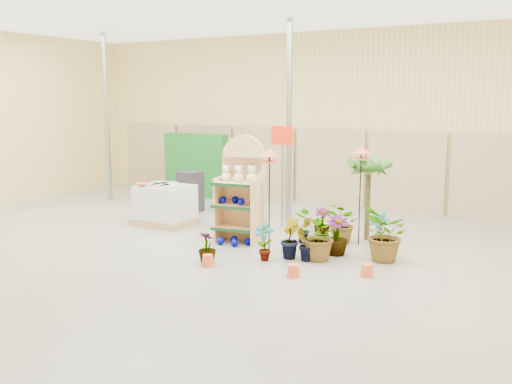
# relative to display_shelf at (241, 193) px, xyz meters

# --- Properties ---
(room) EXTENTS (15.20, 12.10, 4.70)m
(room) POSITION_rel_display_shelf_xyz_m (0.01, -0.56, 1.26)
(room) COLOR slate
(room) RESTS_ON ground
(display_shelf) EXTENTS (0.95, 0.69, 2.10)m
(display_shelf) POSITION_rel_display_shelf_xyz_m (0.00, 0.00, 0.00)
(display_shelf) COLOR tan
(display_shelf) RESTS_ON ground
(teddy_bears) EXTENTS (0.77, 0.19, 0.32)m
(teddy_bears) POSITION_rel_display_shelf_xyz_m (0.02, -0.10, 0.37)
(teddy_bears) COLOR #F0E2CA
(teddy_bears) RESTS_ON display_shelf
(gazing_balls_shelf) EXTENTS (0.77, 0.26, 0.15)m
(gazing_balls_shelf) POSITION_rel_display_shelf_xyz_m (-0.00, -0.12, -0.13)
(gazing_balls_shelf) COLOR #010384
(gazing_balls_shelf) RESTS_ON display_shelf
(gazing_balls_floor) EXTENTS (0.63, 0.39, 0.15)m
(gazing_balls_floor) POSITION_rel_display_shelf_xyz_m (0.05, -0.36, -0.88)
(gazing_balls_floor) COLOR #010384
(gazing_balls_floor) RESTS_ON ground
(pallet_stack) EXTENTS (1.25, 1.04, 0.92)m
(pallet_stack) POSITION_rel_display_shelf_xyz_m (-2.25, 0.43, -0.51)
(pallet_stack) COLOR #9D835B
(pallet_stack) RESTS_ON ground
(charcoal_planters) EXTENTS (0.50, 0.50, 1.00)m
(charcoal_planters) POSITION_rel_display_shelf_xyz_m (-2.62, 1.88, -0.46)
(charcoal_planters) COLOR black
(charcoal_planters) RESTS_ON ground
(trellis_stock) EXTENTS (2.00, 0.30, 1.80)m
(trellis_stock) POSITION_rel_display_shelf_xyz_m (-3.79, 3.73, -0.06)
(trellis_stock) COLOR #17611E
(trellis_stock) RESTS_ON ground
(offer_sign) EXTENTS (0.50, 0.08, 2.20)m
(offer_sign) POSITION_rel_display_shelf_xyz_m (0.11, 1.51, 0.61)
(offer_sign) COLOR gray
(offer_sign) RESTS_ON ground
(bird_table_front) EXTENTS (0.34, 0.34, 1.91)m
(bird_table_front) POSITION_rel_display_shelf_xyz_m (0.88, -0.48, 0.82)
(bird_table_front) COLOR black
(bird_table_front) RESTS_ON ground
(bird_table_right) EXTENTS (0.34, 0.34, 1.91)m
(bird_table_right) POSITION_rel_display_shelf_xyz_m (2.12, 0.87, 0.81)
(bird_table_right) COLOR black
(bird_table_right) RESTS_ON ground
(bird_table_back) EXTENTS (0.34, 0.34, 1.65)m
(bird_table_back) POSITION_rel_display_shelf_xyz_m (-2.07, 2.82, 0.57)
(bird_table_back) COLOR black
(bird_table_back) RESTS_ON ground
(palm) EXTENTS (0.70, 0.70, 1.73)m
(palm) POSITION_rel_display_shelf_xyz_m (2.13, 1.31, 0.51)
(palm) COLOR #46361C
(palm) RESTS_ON ground
(potted_plant_1) EXTENTS (0.49, 0.50, 0.71)m
(potted_plant_1) POSITION_rel_display_shelf_xyz_m (1.37, -0.63, -0.60)
(potted_plant_1) COLOR #2D631B
(potted_plant_1) RESTS_ON ground
(potted_plant_2) EXTENTS (0.79, 0.88, 0.88)m
(potted_plant_2) POSITION_rel_display_shelf_xyz_m (1.88, -0.54, -0.52)
(potted_plant_2) COLOR #2D631B
(potted_plant_2) RESTS_ON ground
(potted_plant_3) EXTENTS (0.55, 0.55, 0.72)m
(potted_plant_3) POSITION_rel_display_shelf_xyz_m (2.02, -0.03, -0.60)
(potted_plant_3) COLOR #2D631B
(potted_plant_3) RESTS_ON ground
(potted_plant_4) EXTENTS (0.49, 0.43, 0.78)m
(potted_plant_4) POSITION_rel_display_shelf_xyz_m (2.65, 0.48, -0.57)
(potted_plant_4) COLOR #2D631B
(potted_plant_4) RESTS_ON ground
(potted_plant_5) EXTENTS (0.38, 0.36, 0.53)m
(potted_plant_5) POSITION_rel_display_shelf_xyz_m (1.16, 0.47, -0.69)
(potted_plant_5) COLOR #2D631B
(potted_plant_5) RESTS_ON ground
(potted_plant_6) EXTENTS (0.93, 0.90, 0.78)m
(potted_plant_6) POSITION_rel_display_shelf_xyz_m (1.80, 0.85, -0.56)
(potted_plant_6) COLOR #2D631B
(potted_plant_6) RESTS_ON ground
(potted_plant_7) EXTENTS (0.32, 0.32, 0.54)m
(potted_plant_7) POSITION_rel_display_shelf_xyz_m (0.26, -1.57, -0.69)
(potted_plant_7) COLOR #2D631B
(potted_plant_7) RESTS_ON ground
(potted_plant_8) EXTENTS (0.38, 0.29, 0.67)m
(potted_plant_8) POSITION_rel_display_shelf_xyz_m (1.06, -1.00, -0.62)
(potted_plant_8) COLOR #2D631B
(potted_plant_8) RESTS_ON ground
(potted_plant_9) EXTENTS (0.41, 0.43, 0.61)m
(potted_plant_9) POSITION_rel_display_shelf_xyz_m (1.69, -0.68, -0.65)
(potted_plant_9) COLOR #2D631B
(potted_plant_9) RESTS_ON ground
(potted_plant_10) EXTENTS (1.09, 1.13, 0.97)m
(potted_plant_10) POSITION_rel_display_shelf_xyz_m (2.92, -0.01, -0.47)
(potted_plant_10) COLOR #2D631B
(potted_plant_10) RESTS_ON ground
(potted_plant_11) EXTENTS (0.47, 0.47, 0.60)m
(potted_plant_11) POSITION_rel_display_shelf_xyz_m (1.26, 1.06, -0.66)
(potted_plant_11) COLOR #2D631B
(potted_plant_11) RESTS_ON ground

